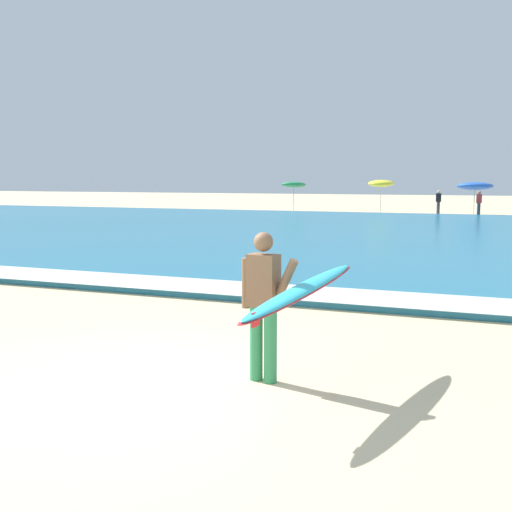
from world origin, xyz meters
TOP-DOWN VIEW (x-y plane):
  - ground_plane at (0.00, 0.00)m, footprint 160.00×160.00m
  - sea at (0.00, 18.54)m, footprint 120.00×28.00m
  - surf_foam at (0.00, 5.14)m, footprint 120.00×1.44m
  - surfer_with_board at (1.33, 0.57)m, footprint 1.15×2.72m
  - beach_umbrella_0 at (-8.33, 33.96)m, footprint 1.72×1.74m
  - beach_umbrella_1 at (-2.32, 34.29)m, footprint 1.73×1.74m
  - beach_umbrella_2 at (3.59, 33.92)m, footprint 2.21×2.23m
  - beachgoer_near_row_left at (3.86, 32.55)m, footprint 0.32×0.20m
  - beachgoer_near_row_mid at (1.45, 33.53)m, footprint 0.32×0.20m

SIDE VIEW (x-z plane):
  - ground_plane at x=0.00m, z-range 0.00..0.00m
  - sea at x=0.00m, z-range 0.00..0.14m
  - surf_foam at x=0.00m, z-range 0.14..0.15m
  - beachgoer_near_row_left at x=3.86m, z-range 0.05..1.63m
  - beachgoer_near_row_mid at x=1.45m, z-range 0.05..1.63m
  - surfer_with_board at x=1.33m, z-range 0.17..1.90m
  - beach_umbrella_2 at x=3.59m, z-range 0.76..2.93m
  - beach_umbrella_0 at x=-8.33m, z-range 0.81..2.98m
  - beach_umbrella_1 at x=-2.32m, z-range 0.86..3.12m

